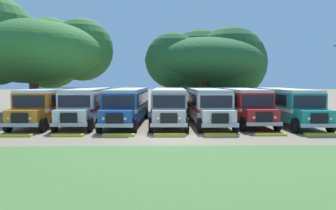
{
  "coord_description": "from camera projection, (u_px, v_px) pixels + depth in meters",
  "views": [
    {
      "loc": [
        -0.58,
        -19.44,
        3.48
      ],
      "look_at": [
        0.0,
        5.45,
        1.6
      ],
      "focal_mm": 34.53,
      "sensor_mm": 36.0,
      "label": 1
    }
  ],
  "objects": [
    {
      "name": "parked_bus_slot_2",
      "position": [
        128.0,
        104.0,
        26.33
      ],
      "size": [
        3.12,
        10.9,
        2.82
      ],
      "rotation": [
        0.0,
        0.0,
        -1.62
      ],
      "color": "#23519E",
      "rests_on": "ground_plane"
    },
    {
      "name": "secondary_tree",
      "position": [
        32.0,
        49.0,
        34.38
      ],
      "size": [
        16.17,
        15.68,
        11.99
      ],
      "color": "brown",
      "rests_on": "ground_plane"
    },
    {
      "name": "broad_shade_tree",
      "position": [
        207.0,
        62.0,
        38.64
      ],
      "size": [
        14.63,
        13.84,
        9.99
      ],
      "color": "brown",
      "rests_on": "ground_plane"
    },
    {
      "name": "ground_plane",
      "position": [
        170.0,
        138.0,
        19.65
      ],
      "size": [
        220.0,
        220.0,
        0.0
      ],
      "primitive_type": "plane",
      "color": "#84755B"
    },
    {
      "name": "curb_wheelstop_1",
      "position": [
        68.0,
        135.0,
        20.14
      ],
      "size": [
        2.0,
        0.36,
        0.15
      ],
      "primitive_type": "cube",
      "color": "yellow",
      "rests_on": "ground_plane"
    },
    {
      "name": "curb_wheelstop_6",
      "position": [
        320.0,
        134.0,
        20.51
      ],
      "size": [
        2.0,
        0.36,
        0.15
      ],
      "primitive_type": "cube",
      "color": "yellow",
      "rests_on": "ground_plane"
    },
    {
      "name": "curb_wheelstop_2",
      "position": [
        119.0,
        135.0,
        20.21
      ],
      "size": [
        2.0,
        0.36,
        0.15
      ],
      "primitive_type": "cube",
      "color": "yellow",
      "rests_on": "ground_plane"
    },
    {
      "name": "parked_bus_slot_4",
      "position": [
        207.0,
        104.0,
        26.33
      ],
      "size": [
        2.78,
        10.85,
        2.82
      ],
      "rotation": [
        0.0,
        0.0,
        -1.56
      ],
      "color": "silver",
      "rests_on": "ground_plane"
    },
    {
      "name": "curb_wheelstop_3",
      "position": [
        170.0,
        135.0,
        20.29
      ],
      "size": [
        2.0,
        0.36,
        0.15
      ],
      "primitive_type": "cube",
      "color": "yellow",
      "rests_on": "ground_plane"
    },
    {
      "name": "parked_bus_slot_6",
      "position": [
        285.0,
        104.0,
        26.28
      ],
      "size": [
        2.7,
        10.84,
        2.82
      ],
      "rotation": [
        0.0,
        0.0,
        -1.57
      ],
      "color": "teal",
      "rests_on": "ground_plane"
    },
    {
      "name": "curb_wheelstop_4",
      "position": [
        220.0,
        135.0,
        20.36
      ],
      "size": [
        2.0,
        0.36,
        0.15
      ],
      "primitive_type": "cube",
      "color": "yellow",
      "rests_on": "ground_plane"
    },
    {
      "name": "parked_bus_slot_5",
      "position": [
        241.0,
        103.0,
        26.98
      ],
      "size": [
        2.83,
        10.86,
        2.82
      ],
      "rotation": [
        0.0,
        0.0,
        -1.55
      ],
      "color": "red",
      "rests_on": "ground_plane"
    },
    {
      "name": "curb_wheelstop_5",
      "position": [
        271.0,
        135.0,
        20.44
      ],
      "size": [
        2.0,
        0.36,
        0.15
      ],
      "primitive_type": "cube",
      "color": "yellow",
      "rests_on": "ground_plane"
    },
    {
      "name": "parked_bus_slot_0",
      "position": [
        51.0,
        104.0,
        26.54
      ],
      "size": [
        2.89,
        10.86,
        2.82
      ],
      "rotation": [
        0.0,
        0.0,
        -1.59
      ],
      "color": "orange",
      "rests_on": "ground_plane"
    },
    {
      "name": "parked_bus_slot_3",
      "position": [
        169.0,
        104.0,
        26.44
      ],
      "size": [
        2.97,
        10.88,
        2.82
      ],
      "rotation": [
        0.0,
        0.0,
        -1.6
      ],
      "color": "#9E9993",
      "rests_on": "ground_plane"
    },
    {
      "name": "parked_bus_slot_1",
      "position": [
        88.0,
        104.0,
        26.64
      ],
      "size": [
        2.71,
        10.84,
        2.82
      ],
      "rotation": [
        0.0,
        0.0,
        -1.57
      ],
      "color": "silver",
      "rests_on": "ground_plane"
    },
    {
      "name": "foreground_grass_strip",
      "position": [
        176.0,
        172.0,
        12.26
      ],
      "size": [
        80.0,
        10.04,
        0.01
      ],
      "primitive_type": "cube",
      "color": "#4C7538",
      "rests_on": "ground_plane"
    },
    {
      "name": "curb_wheelstop_0",
      "position": [
        16.0,
        136.0,
        20.07
      ],
      "size": [
        2.0,
        0.36,
        0.15
      ],
      "primitive_type": "cube",
      "color": "yellow",
      "rests_on": "ground_plane"
    }
  ]
}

